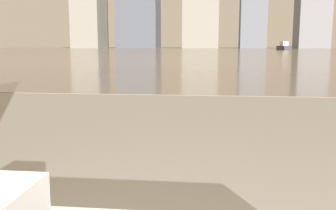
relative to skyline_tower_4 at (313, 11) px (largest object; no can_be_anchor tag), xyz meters
name	(u,v)px	position (x,y,z in m)	size (l,w,h in m)	color
harbor_water	(208,51)	(-30.44, -56.00, -11.08)	(180.00, 110.00, 0.01)	gray
harbor_boat_1	(284,47)	(-15.00, -37.87, -10.47)	(2.35, 4.76, 1.71)	#2D2D33
skyline_tower_4	(313,11)	(0.00, 0.00, 0.00)	(9.07, 9.05, 22.17)	slate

